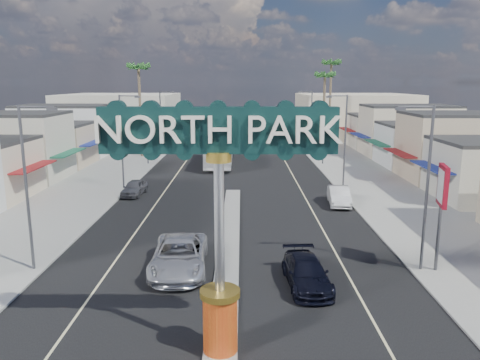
{
  "coord_description": "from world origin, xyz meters",
  "views": [
    {
      "loc": [
        0.8,
        -14.06,
        10.11
      ],
      "look_at": [
        0.71,
        12.81,
        4.5
      ],
      "focal_mm": 35.0,
      "sensor_mm": 36.0,
      "label": 1
    }
  ],
  "objects_px": {
    "streetlight_r_mid": "(344,137)",
    "palm_right_mid": "(325,79)",
    "city_bus": "(219,150)",
    "streetlight_l_mid": "(123,137)",
    "streetlight_r_far": "(310,119)",
    "streetlight_l_far": "(162,119)",
    "traffic_signal_right": "(309,131)",
    "streetlight_l_near": "(29,180)",
    "gateway_sign": "(219,203)",
    "car_parked_right": "(339,196)",
    "traffic_signal_left": "(161,130)",
    "streetlight_r_near": "(425,181)",
    "palm_left_far": "(139,72)",
    "palm_right_far": "(331,68)",
    "bank_pylon_sign": "(442,192)",
    "car_parked_left": "(134,188)",
    "suv_left": "(179,256)",
    "suv_right": "(307,273)"
  },
  "relations": [
    {
      "from": "streetlight_l_far",
      "to": "car_parked_right",
      "type": "xyz_separation_m",
      "value": [
        19.43,
        -27.83,
        -4.3
      ]
    },
    {
      "from": "streetlight_l_mid",
      "to": "gateway_sign",
      "type": "bearing_deg",
      "value": -69.58
    },
    {
      "from": "streetlight_r_mid",
      "to": "palm_right_mid",
      "type": "relative_size",
      "value": 0.74
    },
    {
      "from": "palm_right_far",
      "to": "streetlight_l_mid",
      "type": "bearing_deg",
      "value": -128.48
    },
    {
      "from": "streetlight_l_far",
      "to": "streetlight_r_mid",
      "type": "height_order",
      "value": "same"
    },
    {
      "from": "streetlight_l_far",
      "to": "traffic_signal_right",
      "type": "bearing_deg",
      "value": -22.2
    },
    {
      "from": "gateway_sign",
      "to": "streetlight_l_near",
      "type": "height_order",
      "value": "gateway_sign"
    },
    {
      "from": "traffic_signal_left",
      "to": "streetlight_r_near",
      "type": "bearing_deg",
      "value": -60.01
    },
    {
      "from": "bank_pylon_sign",
      "to": "car_parked_left",
      "type": "bearing_deg",
      "value": 151.26
    },
    {
      "from": "suv_left",
      "to": "streetlight_r_mid",
      "type": "bearing_deg",
      "value": 54.52
    },
    {
      "from": "streetlight_l_mid",
      "to": "palm_left_far",
      "type": "bearing_deg",
      "value": 97.31
    },
    {
      "from": "streetlight_l_far",
      "to": "suv_left",
      "type": "height_order",
      "value": "streetlight_l_far"
    },
    {
      "from": "car_parked_left",
      "to": "car_parked_right",
      "type": "distance_m",
      "value": 18.3
    },
    {
      "from": "streetlight_l_mid",
      "to": "car_parked_right",
      "type": "bearing_deg",
      "value": -16.69
    },
    {
      "from": "palm_left_far",
      "to": "suv_left",
      "type": "height_order",
      "value": "palm_left_far"
    },
    {
      "from": "streetlight_l_far",
      "to": "car_parked_right",
      "type": "distance_m",
      "value": 34.21
    },
    {
      "from": "streetlight_r_near",
      "to": "bank_pylon_sign",
      "type": "xyz_separation_m",
      "value": [
        0.92,
        -0.12,
        -0.57
      ]
    },
    {
      "from": "streetlight_r_near",
      "to": "palm_right_far",
      "type": "relative_size",
      "value": 0.64
    },
    {
      "from": "streetlight_r_near",
      "to": "palm_right_mid",
      "type": "distance_m",
      "value": 46.4
    },
    {
      "from": "city_bus",
      "to": "palm_right_mid",
      "type": "bearing_deg",
      "value": 38.48
    },
    {
      "from": "traffic_signal_right",
      "to": "car_parked_left",
      "type": "xyz_separation_m",
      "value": [
        -18.18,
        -16.5,
        -3.58
      ]
    },
    {
      "from": "traffic_signal_left",
      "to": "car_parked_left",
      "type": "bearing_deg",
      "value": -89.36
    },
    {
      "from": "streetlight_r_mid",
      "to": "car_parked_left",
      "type": "relative_size",
      "value": 2.19
    },
    {
      "from": "traffic_signal_right",
      "to": "streetlight_l_mid",
      "type": "height_order",
      "value": "streetlight_l_mid"
    },
    {
      "from": "gateway_sign",
      "to": "streetlight_r_far",
      "type": "xyz_separation_m",
      "value": [
        10.43,
        50.02,
        -0.86
      ]
    },
    {
      "from": "streetlight_r_near",
      "to": "palm_right_far",
      "type": "xyz_separation_m",
      "value": [
        4.57,
        52.0,
        7.32
      ]
    },
    {
      "from": "palm_left_far",
      "to": "palm_right_far",
      "type": "xyz_separation_m",
      "value": [
        28.0,
        12.0,
        0.89
      ]
    },
    {
      "from": "streetlight_l_far",
      "to": "car_parked_right",
      "type": "bearing_deg",
      "value": -55.07
    },
    {
      "from": "palm_right_far",
      "to": "streetlight_r_mid",
      "type": "bearing_deg",
      "value": -98.12
    },
    {
      "from": "traffic_signal_left",
      "to": "palm_right_mid",
      "type": "bearing_deg",
      "value": 28.42
    },
    {
      "from": "streetlight_r_near",
      "to": "streetlight_r_mid",
      "type": "xyz_separation_m",
      "value": [
        0.0,
        20.0,
        0.0
      ]
    },
    {
      "from": "traffic_signal_left",
      "to": "streetlight_r_near",
      "type": "xyz_separation_m",
      "value": [
        19.62,
        -33.99,
        0.79
      ]
    },
    {
      "from": "streetlight_r_mid",
      "to": "suv_right",
      "type": "xyz_separation_m",
      "value": [
        -6.35,
        -21.96,
        -4.35
      ]
    },
    {
      "from": "city_bus",
      "to": "streetlight_l_mid",
      "type": "bearing_deg",
      "value": -121.48
    },
    {
      "from": "streetlight_l_mid",
      "to": "palm_left_far",
      "type": "height_order",
      "value": "palm_left_far"
    },
    {
      "from": "streetlight_r_far",
      "to": "palm_left_far",
      "type": "distance_m",
      "value": 24.38
    },
    {
      "from": "streetlight_l_mid",
      "to": "streetlight_r_far",
      "type": "relative_size",
      "value": 1.0
    },
    {
      "from": "streetlight_l_far",
      "to": "suv_right",
      "type": "xyz_separation_m",
      "value": [
        14.51,
        -43.96,
        -4.35
      ]
    },
    {
      "from": "gateway_sign",
      "to": "suv_left",
      "type": "height_order",
      "value": "gateway_sign"
    },
    {
      "from": "streetlight_l_near",
      "to": "palm_right_far",
      "type": "height_order",
      "value": "palm_right_far"
    },
    {
      "from": "traffic_signal_left",
      "to": "car_parked_right",
      "type": "xyz_separation_m",
      "value": [
        18.18,
        -19.82,
        -3.5
      ]
    },
    {
      "from": "suv_right",
      "to": "streetlight_l_mid",
      "type": "bearing_deg",
      "value": 119.37
    },
    {
      "from": "gateway_sign",
      "to": "streetlight_l_far",
      "type": "bearing_deg",
      "value": 101.78
    },
    {
      "from": "streetlight_l_far",
      "to": "streetlight_r_mid",
      "type": "xyz_separation_m",
      "value": [
        20.87,
        -22.0,
        0.0
      ]
    },
    {
      "from": "palm_left_far",
      "to": "palm_right_mid",
      "type": "distance_m",
      "value": 26.7
    },
    {
      "from": "streetlight_l_near",
      "to": "palm_right_far",
      "type": "bearing_deg",
      "value": 63.94
    },
    {
      "from": "streetlight_r_mid",
      "to": "palm_right_mid",
      "type": "bearing_deg",
      "value": 84.36
    },
    {
      "from": "suv_left",
      "to": "car_parked_right",
      "type": "relative_size",
      "value": 1.35
    },
    {
      "from": "streetlight_r_mid",
      "to": "city_bus",
      "type": "relative_size",
      "value": 0.68
    },
    {
      "from": "streetlight_l_near",
      "to": "gateway_sign",
      "type": "bearing_deg",
      "value": -37.55
    }
  ]
}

